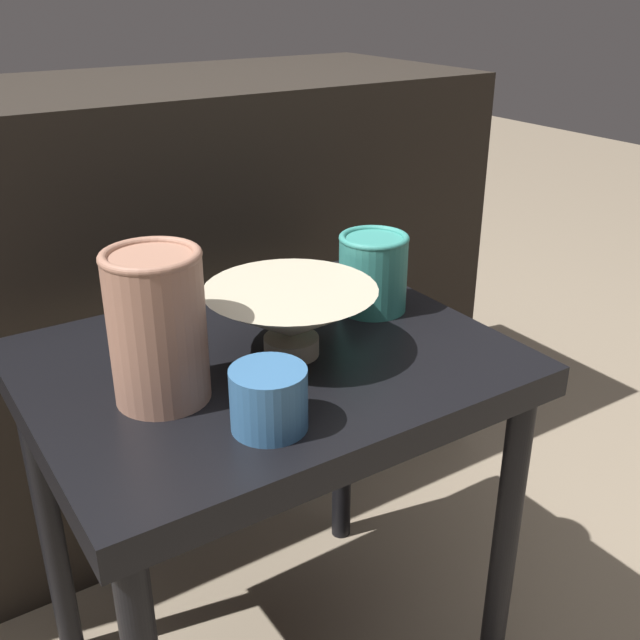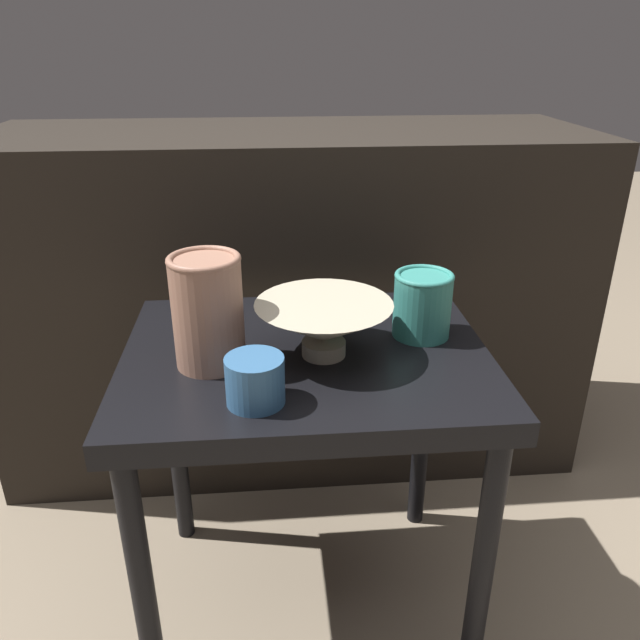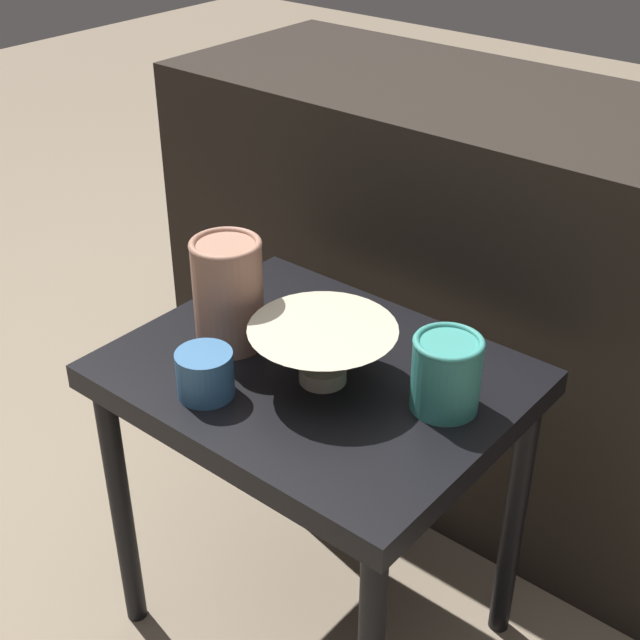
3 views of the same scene
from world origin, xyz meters
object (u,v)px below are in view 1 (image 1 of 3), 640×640
(vase_textured_left, at_px, (157,325))
(vase_colorful_right, at_px, (373,271))
(cup, at_px, (269,399))
(bowl, at_px, (291,314))

(vase_textured_left, distance_m, vase_colorful_right, 0.36)
(vase_textured_left, relative_size, vase_colorful_right, 1.58)
(cup, bearing_deg, vase_colorful_right, 34.46)
(bowl, relative_size, vase_textured_left, 1.23)
(bowl, xyz_separation_m, vase_textured_left, (-0.18, -0.01, 0.04))
(vase_textured_left, relative_size, cup, 2.14)
(bowl, bearing_deg, vase_textured_left, -176.27)
(cup, bearing_deg, bowl, 50.97)
(vase_colorful_right, xyz_separation_m, cup, (-0.28, -0.19, -0.02))
(bowl, height_order, vase_textured_left, vase_textured_left)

